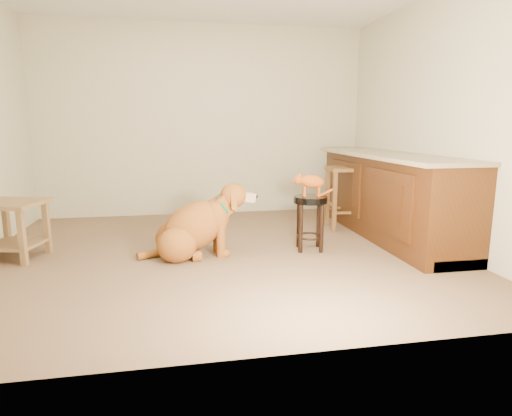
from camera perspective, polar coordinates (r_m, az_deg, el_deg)
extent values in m
cube|color=brown|center=(4.28, -4.87, -5.92)|extent=(4.50, 4.00, 0.01)
cube|color=#BAB596|center=(6.10, -6.99, 11.40)|extent=(4.50, 0.04, 2.60)
cube|color=#BAB596|center=(2.12, 0.11, 12.63)|extent=(4.50, 0.04, 2.60)
cube|color=#BAB596|center=(4.86, 22.78, 10.81)|extent=(0.04, 4.00, 2.60)
cube|color=#3D1F0A|center=(5.03, 17.35, 1.40)|extent=(0.60, 2.50, 0.90)
cube|color=gray|center=(4.97, 17.35, 6.75)|extent=(0.70, 2.56, 0.04)
cube|color=black|center=(5.13, 17.50, -3.00)|extent=(0.52, 2.50, 0.10)
cube|color=#3D1F0A|center=(4.40, 17.11, 0.77)|extent=(0.02, 0.90, 0.62)
cube|color=#3D1F0A|center=(5.39, 11.72, 2.80)|extent=(0.02, 0.90, 0.62)
cube|color=#321808|center=(4.39, 16.97, 0.77)|extent=(0.02, 0.60, 0.40)
cube|color=#321808|center=(5.38, 11.61, 2.80)|extent=(0.02, 0.60, 0.40)
cylinder|color=black|center=(4.45, 8.32, -2.13)|extent=(0.04, 0.04, 0.48)
cylinder|color=black|center=(4.43, 5.70, -2.15)|extent=(0.04, 0.04, 0.48)
cylinder|color=black|center=(4.26, 8.73, -2.75)|extent=(0.04, 0.04, 0.48)
cylinder|color=black|center=(4.23, 5.99, -2.77)|extent=(0.04, 0.04, 0.48)
torus|color=black|center=(4.36, 7.16, -3.75)|extent=(0.33, 0.33, 0.02)
cylinder|color=black|center=(4.29, 7.27, 1.13)|extent=(0.33, 0.33, 0.07)
cube|color=brown|center=(5.52, 12.75, 1.42)|extent=(0.05, 0.05, 0.71)
cube|color=brown|center=(5.43, 9.50, 1.39)|extent=(0.05, 0.05, 0.71)
cube|color=brown|center=(5.22, 13.85, 0.84)|extent=(0.05, 0.05, 0.71)
cube|color=brown|center=(5.12, 10.42, 0.79)|extent=(0.05, 0.05, 0.71)
cube|color=brown|center=(5.27, 11.79, 5.14)|extent=(0.44, 0.44, 0.04)
cube|color=brown|center=(4.68, -26.12, -2.35)|extent=(0.06, 0.06, 0.51)
cube|color=brown|center=(4.89, -30.29, -2.19)|extent=(0.06, 0.06, 0.51)
cube|color=brown|center=(4.34, -28.72, -3.55)|extent=(0.06, 0.06, 0.51)
cube|color=brown|center=(4.56, -29.87, 0.53)|extent=(0.64, 0.64, 0.04)
cube|color=brown|center=(4.64, -29.42, -4.18)|extent=(0.54, 0.54, 0.03)
ellipsoid|color=brown|center=(4.27, -10.83, -3.94)|extent=(0.39, 0.33, 0.34)
ellipsoid|color=brown|center=(4.01, -10.51, -4.91)|extent=(0.39, 0.33, 0.34)
cylinder|color=brown|center=(4.34, -8.44, -5.21)|extent=(0.09, 0.11, 0.10)
cylinder|color=brown|center=(4.04, -7.90, -6.42)|extent=(0.09, 0.11, 0.10)
ellipsoid|color=brown|center=(4.12, -8.28, -2.44)|extent=(0.79, 0.46, 0.68)
ellipsoid|color=brown|center=(4.13, -5.57, -1.16)|extent=(0.31, 0.34, 0.35)
cylinder|color=brown|center=(4.27, -5.19, -3.21)|extent=(0.10, 0.10, 0.40)
cylinder|color=brown|center=(4.09, -4.72, -3.83)|extent=(0.10, 0.10, 0.40)
sphere|color=brown|center=(4.32, -4.73, -5.41)|extent=(0.10, 0.10, 0.10)
sphere|color=brown|center=(4.14, -4.25, -6.12)|extent=(0.10, 0.10, 0.10)
cylinder|color=brown|center=(4.13, -4.45, 0.33)|extent=(0.26, 0.20, 0.25)
ellipsoid|color=brown|center=(4.13, -3.04, 1.68)|extent=(0.27, 0.25, 0.24)
cube|color=tan|center=(4.17, -1.21, 1.48)|extent=(0.17, 0.10, 0.11)
sphere|color=black|center=(4.18, -0.16, 1.60)|extent=(0.06, 0.06, 0.06)
cube|color=brown|center=(4.24, -3.63, 1.48)|extent=(0.06, 0.07, 0.18)
cube|color=brown|center=(4.03, -2.99, 0.99)|extent=(0.06, 0.07, 0.18)
torus|color=#0C613B|center=(4.13, -4.45, 0.18)|extent=(0.16, 0.24, 0.21)
cylinder|color=#D8BF4C|center=(4.15, -3.72, -0.77)|extent=(0.01, 0.05, 0.05)
cylinder|color=brown|center=(4.21, -13.53, -5.96)|extent=(0.32, 0.20, 0.07)
ellipsoid|color=#97410F|center=(4.26, 7.51, 3.54)|extent=(0.28, 0.16, 0.16)
cylinder|color=#97410F|center=(4.30, 6.41, 2.28)|extent=(0.03, 0.03, 0.10)
sphere|color=#97410F|center=(4.30, 6.40, 1.78)|extent=(0.03, 0.03, 0.03)
cylinder|color=#97410F|center=(4.23, 6.52, 2.15)|extent=(0.03, 0.03, 0.10)
sphere|color=#97410F|center=(4.24, 6.51, 1.63)|extent=(0.03, 0.03, 0.03)
cylinder|color=#97410F|center=(4.32, 8.25, 2.28)|extent=(0.03, 0.03, 0.10)
sphere|color=#97410F|center=(4.32, 8.23, 1.77)|extent=(0.03, 0.03, 0.03)
cylinder|color=#97410F|center=(4.25, 8.38, 2.14)|extent=(0.03, 0.03, 0.10)
sphere|color=#97410F|center=(4.26, 8.37, 1.63)|extent=(0.03, 0.03, 0.03)
sphere|color=#97410F|center=(4.24, 5.71, 3.77)|extent=(0.09, 0.09, 0.09)
sphere|color=#97410F|center=(4.24, 5.18, 3.65)|extent=(0.04, 0.04, 0.04)
sphere|color=brown|center=(4.24, 4.98, 3.65)|extent=(0.01, 0.01, 0.01)
cone|color=#97410F|center=(4.27, 5.80, 4.49)|extent=(0.05, 0.05, 0.04)
cone|color=#C66B60|center=(4.27, 5.78, 4.45)|extent=(0.03, 0.03, 0.03)
cone|color=#97410F|center=(4.21, 5.89, 4.40)|extent=(0.05, 0.05, 0.04)
cone|color=#C66B60|center=(4.21, 5.86, 4.36)|extent=(0.03, 0.03, 0.03)
cylinder|color=#97410F|center=(4.33, 9.11, 1.92)|extent=(0.20, 0.08, 0.09)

